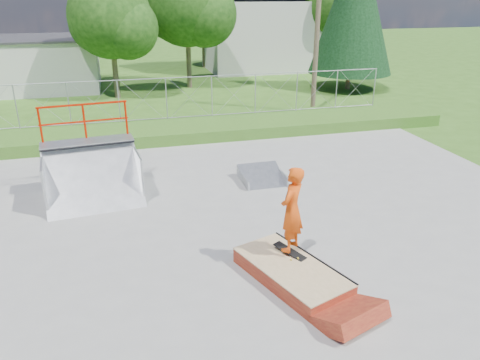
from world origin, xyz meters
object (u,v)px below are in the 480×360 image
object	(u,v)px
quarter_pipe	(90,158)
flat_bank_ramp	(262,176)
skater	(292,213)
grind_box	(291,273)

from	to	relation	value
quarter_pipe	flat_bank_ramp	world-z (taller)	quarter_pipe
flat_bank_ramp	skater	xyz separation A→B (m)	(-0.93, -4.96, 1.17)
quarter_pipe	grind_box	bearing A→B (deg)	-58.49
grind_box	flat_bank_ramp	xyz separation A→B (m)	(1.07, 5.42, 0.01)
quarter_pipe	skater	size ratio (longest dim) A/B	1.40
grind_box	quarter_pipe	world-z (taller)	quarter_pipe
grind_box	quarter_pipe	xyz separation A→B (m)	(-4.09, 5.35, 1.13)
grind_box	flat_bank_ramp	size ratio (longest dim) A/B	2.01
skater	flat_bank_ramp	bearing A→B (deg)	-145.19
grind_box	quarter_pipe	size ratio (longest dim) A/B	1.08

